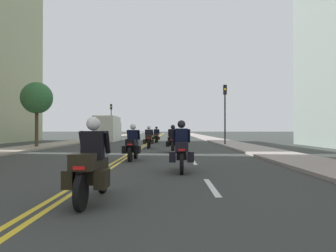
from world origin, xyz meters
name	(u,v)px	position (x,y,z in m)	size (l,w,h in m)	color
ground_plane	(156,139)	(0.00, 48.00, 0.00)	(264.00, 264.00, 0.00)	#333835
sidewalk_left	(103,138)	(-7.69, 48.00, 0.06)	(2.71, 144.00, 0.12)	#9D9381
sidewalk_right	(209,138)	(7.69, 48.00, 0.06)	(2.71, 144.00, 0.12)	#9E948E
centreline_yellow_inner	(155,138)	(-0.12, 48.00, 0.00)	(0.12, 132.00, 0.01)	yellow
centreline_yellow_outer	(156,138)	(0.12, 48.00, 0.00)	(0.12, 132.00, 0.01)	yellow
lane_dashes_white	(182,145)	(3.17, 29.00, 0.00)	(0.14, 56.40, 0.01)	silver
motorcycle_0	(92,167)	(0.73, 6.35, 0.66)	(0.77, 2.22, 1.60)	black
motorcycle_1	(181,151)	(2.55, 10.78, 0.68)	(0.77, 2.15, 1.66)	black
motorcycle_2	(133,146)	(0.54, 14.61, 0.65)	(0.78, 2.10, 1.60)	black
motorcycle_3	(173,141)	(2.33, 19.67, 0.66)	(0.78, 2.30, 1.63)	black
motorcycle_4	(149,139)	(0.65, 23.62, 0.66)	(0.76, 2.08, 1.61)	black
motorcycle_5	(172,137)	(2.34, 28.65, 0.65)	(0.77, 2.17, 1.65)	black
motorcycle_6	(156,136)	(0.79, 32.77, 0.65)	(0.78, 2.21, 1.63)	black
motorcycle_7	(174,136)	(2.56, 37.32, 0.64)	(0.77, 2.21, 1.56)	black
traffic_light_near	(225,104)	(6.74, 27.74, 3.47)	(0.28, 0.38, 5.06)	black
traffic_light_far	(111,115)	(-6.74, 49.60, 3.51)	(0.28, 0.38, 5.12)	black
street_tree_0	(37,98)	(-7.40, 23.72, 3.58)	(2.25, 2.25, 4.74)	#493B25
parked_truck	(108,130)	(-4.94, 37.84, 1.27)	(2.20, 6.50, 2.80)	#B0B5BE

